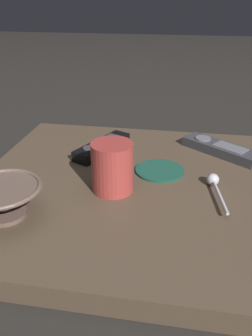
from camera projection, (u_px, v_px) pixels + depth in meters
name	position (u px, v px, depth m)	size (l,w,h in m)	color
ground_plane	(138.00, 198.00, 0.73)	(6.00, 6.00, 0.00)	black
table	(139.00, 190.00, 0.72)	(0.60, 0.67, 0.04)	#4C3D2D
cereal_bowl	(3.00, 199.00, 0.59)	(0.14, 0.14, 0.06)	brown
coffee_mug	(112.00, 167.00, 0.66)	(0.08, 0.08, 0.10)	#A53833
teaspoon	(214.00, 183.00, 0.68)	(0.13, 0.03, 0.03)	silver
tv_remote_near	(102.00, 147.00, 0.84)	(0.17, 0.11, 0.03)	black
tv_remote_far	(221.00, 149.00, 0.83)	(0.16, 0.19, 0.03)	#38383D
drink_coaster	(160.00, 170.00, 0.75)	(0.11, 0.11, 0.01)	#194738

